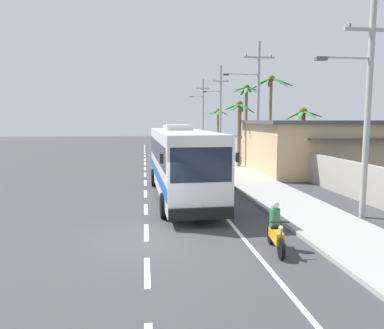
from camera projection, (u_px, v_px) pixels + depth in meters
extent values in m
plane|color=#3A3A3F|center=(147.00, 242.00, 12.25)|extent=(160.00, 160.00, 0.00)
cube|color=#999993|center=(256.00, 184.00, 22.95)|extent=(3.20, 90.00, 0.14)
cube|color=white|center=(147.00, 272.00, 9.82)|extent=(0.16, 2.00, 0.01)
cube|color=white|center=(146.00, 232.00, 13.27)|extent=(0.16, 2.00, 0.01)
cube|color=white|center=(146.00, 209.00, 16.72)|extent=(0.16, 2.00, 0.01)
cube|color=white|center=(146.00, 194.00, 20.17)|extent=(0.16, 2.00, 0.01)
cube|color=white|center=(145.00, 183.00, 23.63)|extent=(0.16, 2.00, 0.01)
cube|color=white|center=(145.00, 175.00, 27.08)|extent=(0.16, 2.00, 0.01)
cube|color=white|center=(145.00, 169.00, 30.53)|extent=(0.16, 2.00, 0.01)
cube|color=white|center=(145.00, 164.00, 33.98)|extent=(0.16, 2.00, 0.01)
cube|color=white|center=(145.00, 160.00, 37.43)|extent=(0.16, 2.00, 0.01)
cube|color=white|center=(145.00, 156.00, 40.89)|extent=(0.16, 2.00, 0.01)
cube|color=white|center=(145.00, 153.00, 44.34)|extent=(0.16, 2.00, 0.01)
cube|color=white|center=(145.00, 151.00, 47.79)|extent=(0.16, 2.00, 0.01)
cube|color=white|center=(145.00, 149.00, 51.24)|extent=(0.16, 2.00, 0.01)
cube|color=white|center=(145.00, 147.00, 54.69)|extent=(0.16, 2.00, 0.01)
cube|color=white|center=(145.00, 145.00, 58.15)|extent=(0.16, 2.00, 0.01)
cube|color=white|center=(190.00, 174.00, 27.43)|extent=(0.14, 70.00, 0.01)
cube|color=#9E998E|center=(290.00, 162.00, 27.26)|extent=(0.24, 60.00, 1.88)
cube|color=silver|center=(181.00, 160.00, 19.13)|extent=(2.81, 11.65, 3.07)
cube|color=#192333|center=(181.00, 150.00, 19.26)|extent=(2.82, 10.73, 0.98)
cube|color=#192333|center=(201.00, 165.00, 13.44)|extent=(2.29, 0.17, 1.29)
cube|color=blue|center=(181.00, 174.00, 19.22)|extent=(2.84, 11.42, 0.55)
cube|color=black|center=(201.00, 214.00, 13.56)|extent=(2.44, 0.23, 0.44)
cube|color=#B7B7B7|center=(178.00, 127.00, 20.35)|extent=(1.44, 2.59, 0.28)
cube|color=black|center=(238.00, 157.00, 13.83)|extent=(0.12, 0.08, 0.36)
cube|color=black|center=(162.00, 159.00, 13.39)|extent=(0.12, 0.08, 0.36)
cylinder|color=black|center=(222.00, 204.00, 15.51)|extent=(0.35, 1.05, 1.04)
cylinder|color=black|center=(164.00, 206.00, 15.14)|extent=(0.35, 1.05, 1.04)
cylinder|color=black|center=(193.00, 176.00, 22.90)|extent=(0.35, 1.05, 1.04)
cylinder|color=black|center=(154.00, 177.00, 22.52)|extent=(0.35, 1.05, 1.04)
cylinder|color=black|center=(197.00, 169.00, 27.87)|extent=(0.12, 0.60, 0.60)
cylinder|color=black|center=(194.00, 167.00, 29.21)|extent=(0.14, 0.60, 0.60)
cube|color=#1E7F38|center=(195.00, 165.00, 28.47)|extent=(0.27, 1.11, 0.36)
cube|color=black|center=(195.00, 162.00, 28.74)|extent=(0.26, 0.61, 0.12)
cylinder|color=gray|center=(197.00, 165.00, 27.96)|extent=(0.07, 0.32, 0.67)
cylinder|color=black|center=(196.00, 159.00, 28.00)|extent=(0.56, 0.06, 0.04)
sphere|color=#EAEACC|center=(197.00, 161.00, 27.90)|extent=(0.14, 0.14, 0.14)
cylinder|color=black|center=(195.00, 158.00, 28.64)|extent=(0.32, 0.32, 0.69)
sphere|color=blue|center=(195.00, 152.00, 28.59)|extent=(0.26, 0.26, 0.26)
cylinder|color=black|center=(281.00, 249.00, 10.69)|extent=(0.17, 0.61, 0.60)
cylinder|color=black|center=(271.00, 235.00, 12.04)|extent=(0.19, 0.61, 0.60)
cube|color=gold|center=(276.00, 235.00, 11.29)|extent=(0.37, 1.12, 0.36)
cube|color=black|center=(274.00, 226.00, 11.57)|extent=(0.31, 0.62, 0.12)
cylinder|color=gray|center=(280.00, 238.00, 10.78)|extent=(0.10, 0.32, 0.67)
cylinder|color=black|center=(280.00, 222.00, 10.82)|extent=(0.56, 0.11, 0.04)
sphere|color=#EAEACC|center=(281.00, 228.00, 10.72)|extent=(0.14, 0.14, 0.14)
cylinder|color=#2D7A47|center=(275.00, 217.00, 11.48)|extent=(0.32, 0.32, 0.56)
sphere|color=white|center=(275.00, 205.00, 11.43)|extent=(0.26, 0.26, 0.26)
cylinder|color=#75388E|center=(218.00, 162.00, 30.52)|extent=(0.28, 0.28, 0.77)
cylinder|color=#75388E|center=(218.00, 154.00, 30.44)|extent=(0.36, 0.36, 0.61)
sphere|color=brown|center=(218.00, 149.00, 30.39)|extent=(0.22, 0.22, 0.22)
cylinder|color=#9E9E99|center=(368.00, 109.00, 14.77)|extent=(0.24, 0.24, 8.88)
cube|color=#9E9E99|center=(372.00, 30.00, 14.40)|extent=(2.33, 0.12, 0.12)
cylinder|color=#4C4742|center=(350.00, 26.00, 14.27)|extent=(0.08, 0.08, 0.16)
cylinder|color=#9E9E99|center=(346.00, 58.00, 14.40)|extent=(2.06, 0.09, 0.09)
cube|color=#4C4C51|center=(321.00, 59.00, 14.28)|extent=(0.44, 0.24, 0.14)
cylinder|color=#9E9E99|center=(258.00, 108.00, 28.46)|extent=(0.24, 0.24, 9.88)
cube|color=#9E9E99|center=(259.00, 57.00, 28.01)|extent=(2.42, 0.12, 0.12)
cylinder|color=#4C4742|center=(247.00, 55.00, 27.87)|extent=(0.08, 0.08, 0.16)
cylinder|color=#4C4742|center=(271.00, 56.00, 28.11)|extent=(0.08, 0.08, 0.16)
cylinder|color=#9E9E99|center=(242.00, 74.00, 28.00)|extent=(2.53, 0.09, 0.09)
cube|color=#4C4C51|center=(226.00, 75.00, 27.84)|extent=(0.44, 0.24, 0.14)
cylinder|color=#9E9E99|center=(220.00, 111.00, 42.21)|extent=(0.24, 0.24, 10.09)
cube|color=#9E9E99|center=(221.00, 81.00, 41.81)|extent=(1.87, 0.12, 0.12)
cylinder|color=#4C4742|center=(214.00, 80.00, 41.70)|extent=(0.08, 0.08, 0.16)
cylinder|color=#4C4742|center=(227.00, 80.00, 41.89)|extent=(0.08, 0.08, 0.16)
cylinder|color=#9E9E99|center=(213.00, 91.00, 41.83)|extent=(1.81, 0.09, 0.09)
cube|color=#4C4C51|center=(205.00, 92.00, 41.73)|extent=(0.44, 0.24, 0.14)
cylinder|color=#9E9E99|center=(203.00, 113.00, 56.01)|extent=(0.24, 0.24, 10.07)
cube|color=#9E9E99|center=(203.00, 88.00, 55.57)|extent=(2.09, 0.12, 0.12)
cylinder|color=#4C4742|center=(198.00, 88.00, 55.45)|extent=(0.08, 0.08, 0.16)
cylinder|color=#4C4742|center=(209.00, 88.00, 55.66)|extent=(0.08, 0.08, 0.16)
cylinder|color=#9E9E99|center=(197.00, 96.00, 55.59)|extent=(1.85, 0.09, 0.09)
cube|color=#4C4C51|center=(191.00, 97.00, 55.48)|extent=(0.44, 0.24, 0.14)
cylinder|color=brown|center=(218.00, 129.00, 52.59)|extent=(0.27, 0.27, 5.28)
ellipsoid|color=#337F33|center=(223.00, 113.00, 52.44)|extent=(1.45, 0.47, 0.83)
ellipsoid|color=#337F33|center=(220.00, 113.00, 52.93)|extent=(1.02, 1.41, 0.84)
ellipsoid|color=#337F33|center=(216.00, 112.00, 52.97)|extent=(0.69, 1.55, 0.60)
ellipsoid|color=#337F33|center=(213.00, 112.00, 52.51)|extent=(1.49, 0.95, 0.69)
ellipsoid|color=#337F33|center=(214.00, 112.00, 51.89)|extent=(1.45, 1.01, 0.76)
ellipsoid|color=#337F33|center=(219.00, 113.00, 51.65)|extent=(0.51, 1.42, 0.90)
ellipsoid|color=#337F33|center=(222.00, 112.00, 51.89)|extent=(1.33, 1.26, 0.73)
sphere|color=brown|center=(218.00, 110.00, 52.27)|extent=(0.56, 0.56, 0.56)
cylinder|color=brown|center=(246.00, 125.00, 36.00)|extent=(0.26, 0.26, 7.07)
ellipsoid|color=#3D893D|center=(254.00, 89.00, 35.61)|extent=(1.45, 0.49, 0.55)
ellipsoid|color=#3D893D|center=(249.00, 90.00, 36.20)|extent=(1.08, 1.38, 0.59)
ellipsoid|color=#3D893D|center=(244.00, 91.00, 36.20)|extent=(0.60, 1.36, 0.84)
ellipsoid|color=#3D893D|center=(239.00, 89.00, 35.71)|extent=(1.45, 0.76, 0.62)
ellipsoid|color=#3D893D|center=(241.00, 88.00, 35.20)|extent=(1.45, 0.95, 0.48)
ellipsoid|color=#3D893D|center=(246.00, 90.00, 34.99)|extent=(0.79, 1.37, 0.82)
ellipsoid|color=#3D893D|center=(253.00, 90.00, 35.23)|extent=(1.23, 1.17, 0.80)
sphere|color=brown|center=(247.00, 87.00, 35.57)|extent=(0.56, 0.56, 0.56)
cylinder|color=brown|center=(302.00, 144.00, 26.15)|extent=(0.35, 0.35, 4.55)
ellipsoid|color=#337F33|center=(313.00, 114.00, 25.88)|extent=(1.44, 0.57, 0.57)
ellipsoid|color=#337F33|center=(300.00, 114.00, 26.57)|extent=(0.54, 1.45, 0.51)
ellipsoid|color=#337F33|center=(294.00, 115.00, 26.24)|extent=(1.26, 1.13, 0.76)
ellipsoid|color=#337F33|center=(300.00, 116.00, 25.43)|extent=(1.17, 1.17, 0.85)
ellipsoid|color=#337F33|center=(309.00, 114.00, 25.28)|extent=(0.71, 1.43, 0.63)
sphere|color=brown|center=(303.00, 111.00, 25.87)|extent=(0.56, 0.56, 0.56)
cylinder|color=brown|center=(239.00, 137.00, 30.72)|extent=(0.32, 0.32, 5.23)
ellipsoid|color=#28702D|center=(247.00, 108.00, 30.45)|extent=(1.35, 0.50, 0.86)
ellipsoid|color=#28702D|center=(241.00, 108.00, 31.06)|extent=(0.89, 1.39, 0.76)
ellipsoid|color=#28702D|center=(232.00, 107.00, 30.81)|extent=(1.30, 1.21, 0.61)
ellipsoid|color=#28702D|center=(236.00, 107.00, 29.90)|extent=(1.21, 1.25, 0.72)
ellipsoid|color=#28702D|center=(243.00, 106.00, 29.78)|extent=(0.60, 1.46, 0.62)
sphere|color=brown|center=(240.00, 104.00, 30.40)|extent=(0.56, 0.56, 0.56)
cylinder|color=brown|center=(270.00, 123.00, 31.95)|extent=(0.24, 0.24, 7.46)
ellipsoid|color=#28702D|center=(282.00, 82.00, 31.67)|extent=(2.04, 0.41, 0.78)
ellipsoid|color=#28702D|center=(270.00, 82.00, 32.52)|extent=(0.83, 2.08, 0.69)
ellipsoid|color=#28702D|center=(260.00, 84.00, 31.88)|extent=(1.85, 1.24, 1.09)
ellipsoid|color=#28702D|center=(265.00, 80.00, 30.79)|extent=(1.81, 1.59, 0.71)
ellipsoid|color=#28702D|center=(279.00, 82.00, 30.71)|extent=(1.13, 1.96, 0.94)
sphere|color=brown|center=(271.00, 78.00, 31.49)|extent=(0.56, 0.56, 0.56)
cube|color=tan|center=(341.00, 148.00, 28.44)|extent=(13.43, 8.47, 3.73)
cube|color=#4C474C|center=(343.00, 122.00, 28.20)|extent=(14.24, 8.98, 0.24)
cube|color=#4C474C|center=(380.00, 139.00, 23.81)|extent=(9.40, 0.80, 0.10)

